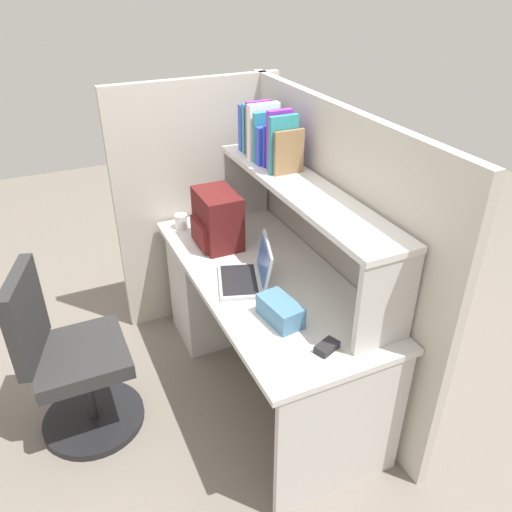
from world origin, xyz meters
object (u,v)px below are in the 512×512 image
(laptop, at_px, (249,274))
(computer_mouse, at_px, (327,347))
(tissue_box, at_px, (280,311))
(paper_cup, at_px, (181,221))
(snack_canister, at_px, (218,212))
(backpack, at_px, (217,220))
(office_chair, at_px, (71,366))

(laptop, distance_m, computer_mouse, 0.60)
(tissue_box, bearing_deg, computer_mouse, 9.88)
(computer_mouse, bearing_deg, tissue_box, 176.20)
(paper_cup, xyz_separation_m, tissue_box, (1.05, 0.13, 0.01))
(computer_mouse, height_order, snack_canister, snack_canister)
(backpack, bearing_deg, tissue_box, 0.10)
(laptop, xyz_separation_m, tissue_box, (0.34, 0.00, -0.00))
(snack_canister, bearing_deg, backpack, -21.49)
(computer_mouse, distance_m, office_chair, 1.28)
(laptop, height_order, snack_canister, laptop)
(snack_canister, relative_size, office_chair, 0.15)
(tissue_box, bearing_deg, backpack, 172.26)
(backpack, distance_m, computer_mouse, 1.05)
(paper_cup, bearing_deg, office_chair, -53.98)
(computer_mouse, xyz_separation_m, snack_canister, (-1.28, 0.01, 0.05))
(backpack, xyz_separation_m, snack_canister, (-0.25, 0.10, -0.08))
(backpack, bearing_deg, laptop, 0.10)
(laptop, height_order, backpack, backpack)
(laptop, distance_m, tissue_box, 0.34)
(tissue_box, xyz_separation_m, office_chair, (-0.49, -0.90, -0.39))
(backpack, relative_size, computer_mouse, 2.99)
(laptop, relative_size, backpack, 1.20)
(paper_cup, height_order, office_chair, office_chair)
(paper_cup, distance_m, tissue_box, 1.06)
(tissue_box, relative_size, snack_canister, 1.60)
(computer_mouse, height_order, tissue_box, tissue_box)
(snack_canister, xyz_separation_m, office_chair, (0.53, -0.99, -0.40))
(laptop, bearing_deg, computer_mouse, 8.00)
(computer_mouse, xyz_separation_m, office_chair, (-0.75, -0.98, -0.35))
(laptop, xyz_separation_m, snack_canister, (-0.69, 0.10, 0.02))
(tissue_box, xyz_separation_m, snack_canister, (-1.02, 0.10, 0.02))
(backpack, height_order, office_chair, backpack)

